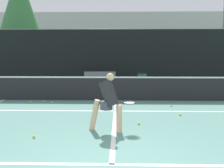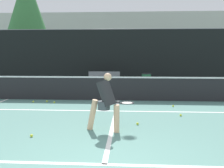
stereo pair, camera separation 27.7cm
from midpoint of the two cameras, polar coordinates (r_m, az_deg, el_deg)
court_baseline_near at (r=4.61m, az=0.10°, el=-17.13°), size 11.00×0.10×0.01m
court_service_line at (r=8.52m, az=1.80°, el=-5.89°), size 8.25×0.10×0.01m
court_center_mark at (r=7.46m, az=1.53°, el=-7.72°), size 0.10×6.02×0.01m
net at (r=10.33m, az=2.15°, el=-0.79°), size 11.09×0.09×1.07m
fence_back at (r=15.37m, az=2.67°, el=5.85°), size 24.00×0.06×3.25m
player_practicing at (r=6.24m, az=-0.07°, el=-3.53°), size 1.21×0.49×1.41m
tennis_ball_scattered_0 at (r=8.14m, az=15.69°, el=-6.54°), size 0.07×0.07×0.07m
tennis_ball_scattered_2 at (r=10.30m, az=-13.24°, el=-3.68°), size 0.07×0.07×0.07m
tennis_ball_scattered_4 at (r=10.36m, az=-16.02°, el=-3.70°), size 0.07×0.07×0.07m
tennis_ball_scattered_5 at (r=10.03m, az=-11.69°, el=-3.92°), size 0.07×0.07×0.07m
tennis_ball_scattered_6 at (r=9.43m, az=13.99°, el=-4.67°), size 0.07×0.07×0.07m
tennis_ball_scattered_7 at (r=6.97m, az=6.73°, el=-8.57°), size 0.07×0.07×0.07m
tennis_ball_scattered_9 at (r=6.19m, az=-15.88°, el=-10.77°), size 0.07×0.07×0.07m
tennis_ball_scattered_10 at (r=8.84m, az=2.07°, el=-5.23°), size 0.07×0.07×0.07m
courtside_bench at (r=14.24m, az=-1.18°, el=1.15°), size 1.73×0.43×0.86m
trash_bin at (r=13.97m, az=8.05°, el=0.71°), size 0.51×0.51×0.81m
parked_car at (r=19.13m, az=-2.54°, el=2.91°), size 1.79×4.59×1.37m
tree_west at (r=22.71m, az=-17.78°, el=16.65°), size 3.13×3.13×8.34m
building_far at (r=34.23m, az=3.22°, el=9.43°), size 36.00×2.40×6.90m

